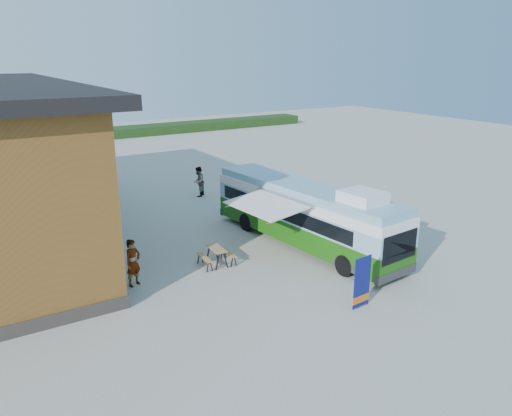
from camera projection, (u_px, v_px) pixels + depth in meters
ground at (278, 268)px, 21.18m from camera, size 100.00×100.00×0.00m
hedge at (146, 130)px, 55.89m from camera, size 40.00×3.00×1.00m
bus at (305, 212)px, 23.35m from camera, size 3.30×11.17×3.38m
awning at (269, 202)px, 21.95m from camera, size 2.63×3.88×0.49m
banner at (362, 287)px, 17.76m from camera, size 0.84×0.23×1.94m
picnic_table at (217, 252)px, 21.38m from camera, size 1.44×1.30×0.78m
person_a at (133, 263)px, 19.39m from camera, size 0.82×0.70×1.91m
person_b at (199, 182)px, 31.61m from camera, size 1.17×1.18×1.92m
slurry_tanker at (55, 175)px, 31.29m from camera, size 2.21×6.67×2.46m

